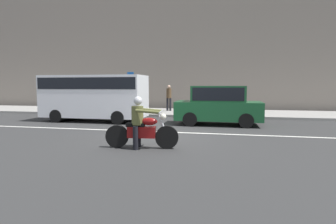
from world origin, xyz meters
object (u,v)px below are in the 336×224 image
(street_sign_post, at_px, (131,87))
(pedestrian_bystander, at_px, (169,96))
(parked_hatchback_forest_green, at_px, (218,105))
(motorcycle_with_rider_olive, at_px, (141,127))
(parked_van_white, at_px, (94,95))

(street_sign_post, distance_m, pedestrian_bystander, 2.57)
(parked_hatchback_forest_green, height_order, street_sign_post, street_sign_post)
(motorcycle_with_rider_olive, relative_size, pedestrian_bystander, 1.25)
(street_sign_post, relative_size, pedestrian_bystander, 1.52)
(street_sign_post, height_order, pedestrian_bystander, street_sign_post)
(motorcycle_with_rider_olive, height_order, street_sign_post, street_sign_post)
(pedestrian_bystander, bearing_deg, parked_van_white, -120.65)
(pedestrian_bystander, bearing_deg, parked_hatchback_forest_green, -55.80)
(motorcycle_with_rider_olive, height_order, parked_van_white, parked_van_white)
(parked_van_white, relative_size, street_sign_post, 2.01)
(motorcycle_with_rider_olive, relative_size, parked_hatchback_forest_green, 0.55)
(street_sign_post, bearing_deg, parked_van_white, -96.76)
(street_sign_post, bearing_deg, pedestrian_bystander, 17.57)
(parked_hatchback_forest_green, xyz_separation_m, street_sign_post, (-5.71, 4.12, 0.77))
(motorcycle_with_rider_olive, bearing_deg, parked_hatchback_forest_green, 68.33)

